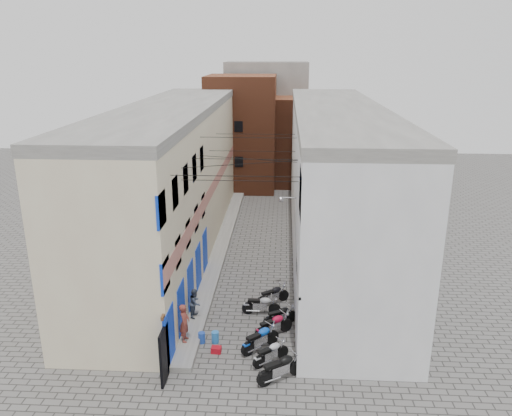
% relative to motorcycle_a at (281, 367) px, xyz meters
% --- Properties ---
extents(ground, '(90.00, 90.00, 0.00)m').
position_rel_motorcycle_a_xyz_m(ground, '(-1.90, 0.18, -0.60)').
color(ground, '#5E5B58').
rests_on(ground, ground).
extents(plinth, '(0.90, 26.00, 0.25)m').
position_rel_motorcycle_a_xyz_m(plinth, '(-3.95, 13.18, -0.48)').
color(plinth, slate).
rests_on(plinth, ground).
extents(building_left, '(5.10, 27.00, 9.00)m').
position_rel_motorcycle_a_xyz_m(building_left, '(-6.88, 13.12, 3.90)').
color(building_left, beige).
rests_on(building_left, ground).
extents(building_right, '(5.94, 26.00, 9.00)m').
position_rel_motorcycle_a_xyz_m(building_right, '(3.10, 13.17, 3.90)').
color(building_right, silver).
rests_on(building_right, ground).
extents(building_far_brick_left, '(6.00, 6.00, 10.00)m').
position_rel_motorcycle_a_xyz_m(building_far_brick_left, '(-3.90, 28.18, 4.40)').
color(building_far_brick_left, brown).
rests_on(building_far_brick_left, ground).
extents(building_far_brick_right, '(5.00, 6.00, 8.00)m').
position_rel_motorcycle_a_xyz_m(building_far_brick_right, '(1.10, 30.18, 3.40)').
color(building_far_brick_right, brown).
rests_on(building_far_brick_right, ground).
extents(building_far_concrete, '(8.00, 5.00, 11.00)m').
position_rel_motorcycle_a_xyz_m(building_far_concrete, '(-1.90, 34.18, 4.90)').
color(building_far_concrete, slate).
rests_on(building_far_concrete, ground).
extents(far_shopfront, '(2.00, 0.30, 2.40)m').
position_rel_motorcycle_a_xyz_m(far_shopfront, '(-1.90, 25.38, 0.60)').
color(far_shopfront, black).
rests_on(far_shopfront, ground).
extents(overhead_wires, '(5.80, 13.02, 1.32)m').
position_rel_motorcycle_a_xyz_m(overhead_wires, '(-1.90, 7.82, 6.52)').
color(overhead_wires, black).
rests_on(overhead_wires, ground).
extents(motorcycle_a, '(2.11, 1.67, 1.21)m').
position_rel_motorcycle_a_xyz_m(motorcycle_a, '(0.00, 0.00, 0.00)').
color(motorcycle_a, black).
rests_on(motorcycle_a, ground).
extents(motorcycle_b, '(1.71, 1.52, 1.01)m').
position_rel_motorcycle_a_xyz_m(motorcycle_b, '(-0.42, 1.08, -0.10)').
color(motorcycle_b, silver).
rests_on(motorcycle_b, ground).
extents(motorcycle_c, '(1.87, 1.80, 1.15)m').
position_rel_motorcycle_a_xyz_m(motorcycle_c, '(-0.89, 2.00, -0.03)').
color(motorcycle_c, blue).
rests_on(motorcycle_c, ground).
extents(motorcycle_d, '(1.94, 1.63, 1.12)m').
position_rel_motorcycle_a_xyz_m(motorcycle_d, '(-0.36, 3.10, -0.04)').
color(motorcycle_d, '#B40C31').
rests_on(motorcycle_d, ground).
extents(motorcycle_e, '(1.79, 1.32, 1.01)m').
position_rel_motorcycle_a_xyz_m(motorcycle_e, '(-0.07, 4.06, -0.10)').
color(motorcycle_e, black).
rests_on(motorcycle_e, ground).
extents(motorcycle_f, '(1.88, 0.63, 1.08)m').
position_rel_motorcycle_a_xyz_m(motorcycle_f, '(-1.00, 4.95, -0.06)').
color(motorcycle_f, '#A4A5A9').
rests_on(motorcycle_f, ground).
extents(motorcycle_g, '(1.84, 1.54, 1.07)m').
position_rel_motorcycle_a_xyz_m(motorcycle_g, '(-0.46, 6.01, -0.07)').
color(motorcycle_g, black).
rests_on(motorcycle_g, ground).
extents(person_a, '(0.41, 0.62, 1.70)m').
position_rel_motorcycle_a_xyz_m(person_a, '(-4.11, 2.11, 0.50)').
color(person_a, brown).
rests_on(person_a, plinth).
extents(person_b, '(0.63, 0.75, 1.39)m').
position_rel_motorcycle_a_xyz_m(person_b, '(-4.02, 4.17, 0.34)').
color(person_b, '#363F51').
rests_on(person_b, plinth).
extents(water_jug_near, '(0.39, 0.39, 0.48)m').
position_rel_motorcycle_a_xyz_m(water_jug_near, '(-3.45, 2.37, -0.36)').
color(water_jug_near, '#2247AE').
rests_on(water_jug_near, ground).
extents(water_jug_far, '(0.40, 0.40, 0.50)m').
position_rel_motorcycle_a_xyz_m(water_jug_far, '(-2.87, 2.43, -0.35)').
color(water_jug_far, blue).
rests_on(water_jug_far, ground).
extents(red_crate, '(0.43, 0.33, 0.26)m').
position_rel_motorcycle_a_xyz_m(red_crate, '(-2.72, 1.67, -0.47)').
color(red_crate, '#A80C18').
rests_on(red_crate, ground).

